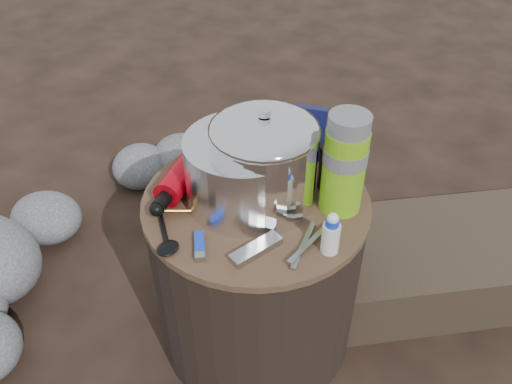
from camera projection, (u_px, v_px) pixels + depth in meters
The scene contains 15 objects.
ground at pixel (256, 328), 1.45m from camera, with size 60.00×60.00×0.00m, color black.
stump at pixel (256, 271), 1.31m from camera, with size 0.50×0.50×0.46m, color black.
rock_ring at pixel (99, 218), 1.64m from camera, with size 0.49×1.07×0.21m, color slate, non-canonical shape.
foil_windscreen at pixel (244, 171), 1.12m from camera, with size 0.25×0.25×0.15m, color silver.
camping_pot at pixel (264, 161), 1.09m from camera, with size 0.22×0.22×0.22m, color silver.
fuel_bottle at pixel (185, 171), 1.19m from camera, with size 0.06×0.25×0.06m, color #BF0713, non-canonical shape.
thermos at pixel (344, 164), 1.08m from camera, with size 0.09×0.09×0.22m, color #79C317.
travel_mug at pixel (335, 167), 1.17m from camera, with size 0.07×0.07×0.11m, color black.
stuff_sack at pixel (247, 135), 1.27m from camera, with size 0.15×0.12×0.10m, color yellow.
food_pouch at pixel (304, 132), 1.25m from camera, with size 0.10×0.02×0.13m, color #11164C.
lighter at pixel (199, 243), 1.05m from camera, with size 0.02×0.08×0.01m, color blue.
multitool at pixel (256, 249), 1.03m from camera, with size 0.03×0.11×0.02m, color #ABABB0.
pot_grabber at pixel (304, 244), 1.05m from camera, with size 0.04×0.14×0.01m, color #ABABB0, non-canonical shape.
spork at pixel (162, 224), 1.09m from camera, with size 0.03×0.15×0.01m, color black, non-canonical shape.
squeeze_bottle at pixel (331, 235), 1.02m from camera, with size 0.04×0.04×0.08m, color white.
Camera 1 is at (0.48, -0.75, 1.21)m, focal length 37.26 mm.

